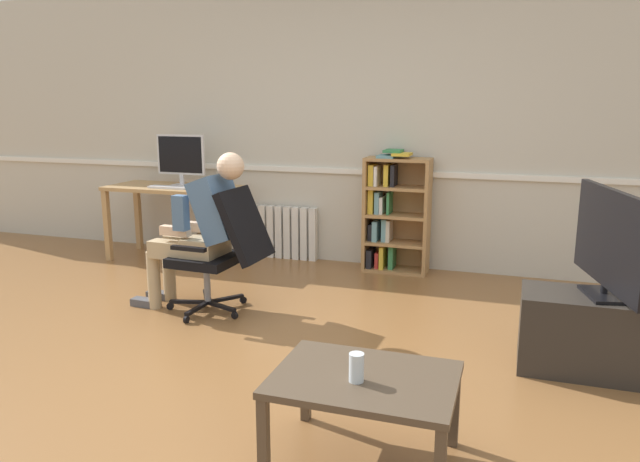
{
  "coord_description": "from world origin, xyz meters",
  "views": [
    {
      "loc": [
        1.45,
        -3.04,
        1.59
      ],
      "look_at": [
        0.15,
        0.85,
        0.7
      ],
      "focal_mm": 33.62,
      "sensor_mm": 36.0,
      "label": 1
    }
  ],
  "objects_px": {
    "bookshelf": "(392,214)",
    "keyboard": "(169,187)",
    "tv_stand": "(599,335)",
    "drinking_glass": "(356,367)",
    "computer_mouse": "(189,187)",
    "imac_monitor": "(181,156)",
    "radiator": "(284,232)",
    "office_chair": "(223,247)",
    "computer_desk": "(174,197)",
    "coffee_table": "(364,387)",
    "person_seated": "(201,228)",
    "tv_screen": "(610,241)"
  },
  "relations": [
    {
      "from": "person_seated",
      "to": "keyboard",
      "type": "bearing_deg",
      "value": -136.14
    },
    {
      "from": "drinking_glass",
      "to": "computer_mouse",
      "type": "bearing_deg",
      "value": 131.24
    },
    {
      "from": "computer_desk",
      "to": "tv_stand",
      "type": "bearing_deg",
      "value": -21.58
    },
    {
      "from": "tv_screen",
      "to": "person_seated",
      "type": "bearing_deg",
      "value": 71.79
    },
    {
      "from": "bookshelf",
      "to": "computer_mouse",
      "type": "bearing_deg",
      "value": -168.01
    },
    {
      "from": "radiator",
      "to": "office_chair",
      "type": "relative_size",
      "value": 0.73
    },
    {
      "from": "tv_stand",
      "to": "tv_screen",
      "type": "relative_size",
      "value": 0.95
    },
    {
      "from": "coffee_table",
      "to": "drinking_glass",
      "type": "height_order",
      "value": "drinking_glass"
    },
    {
      "from": "imac_monitor",
      "to": "person_seated",
      "type": "relative_size",
      "value": 0.43
    },
    {
      "from": "computer_mouse",
      "to": "keyboard",
      "type": "bearing_deg",
      "value": -174.65
    },
    {
      "from": "office_chair",
      "to": "tv_screen",
      "type": "relative_size",
      "value": 1.01
    },
    {
      "from": "bookshelf",
      "to": "drinking_glass",
      "type": "bearing_deg",
      "value": -80.95
    },
    {
      "from": "keyboard",
      "to": "tv_stand",
      "type": "xyz_separation_m",
      "value": [
        3.77,
        -1.36,
        -0.53
      ]
    },
    {
      "from": "computer_mouse",
      "to": "drinking_glass",
      "type": "distance_m",
      "value": 3.7
    },
    {
      "from": "imac_monitor",
      "to": "tv_stand",
      "type": "relative_size",
      "value": 0.58
    },
    {
      "from": "computer_mouse",
      "to": "drinking_glass",
      "type": "xyz_separation_m",
      "value": [
        2.43,
        -2.78,
        -0.29
      ]
    },
    {
      "from": "bookshelf",
      "to": "person_seated",
      "type": "relative_size",
      "value": 0.94
    },
    {
      "from": "drinking_glass",
      "to": "computer_desk",
      "type": "bearing_deg",
      "value": 132.77
    },
    {
      "from": "tv_stand",
      "to": "tv_screen",
      "type": "distance_m",
      "value": 0.57
    },
    {
      "from": "office_chair",
      "to": "person_seated",
      "type": "relative_size",
      "value": 0.79
    },
    {
      "from": "computer_mouse",
      "to": "coffee_table",
      "type": "distance_m",
      "value": 3.68
    },
    {
      "from": "imac_monitor",
      "to": "coffee_table",
      "type": "relative_size",
      "value": 0.66
    },
    {
      "from": "imac_monitor",
      "to": "drinking_glass",
      "type": "distance_m",
      "value": 4.01
    },
    {
      "from": "office_chair",
      "to": "drinking_glass",
      "type": "bearing_deg",
      "value": 45.02
    },
    {
      "from": "radiator",
      "to": "drinking_glass",
      "type": "bearing_deg",
      "value": -63.28
    },
    {
      "from": "computer_desk",
      "to": "bookshelf",
      "type": "distance_m",
      "value": 2.19
    },
    {
      "from": "computer_desk",
      "to": "coffee_table",
      "type": "distance_m",
      "value": 3.93
    },
    {
      "from": "coffee_table",
      "to": "tv_stand",
      "type": "bearing_deg",
      "value": 50.51
    },
    {
      "from": "tv_screen",
      "to": "computer_mouse",
      "type": "bearing_deg",
      "value": 55.24
    },
    {
      "from": "computer_desk",
      "to": "tv_stand",
      "type": "xyz_separation_m",
      "value": [
        3.8,
        -1.5,
        -0.41
      ]
    },
    {
      "from": "tv_stand",
      "to": "drinking_glass",
      "type": "bearing_deg",
      "value": -128.8
    },
    {
      "from": "bookshelf",
      "to": "keyboard",
      "type": "bearing_deg",
      "value": -168.66
    },
    {
      "from": "imac_monitor",
      "to": "person_seated",
      "type": "distance_m",
      "value": 1.71
    },
    {
      "from": "radiator",
      "to": "imac_monitor",
      "type": "bearing_deg",
      "value": -162.22
    },
    {
      "from": "computer_desk",
      "to": "tv_stand",
      "type": "height_order",
      "value": "computer_desk"
    },
    {
      "from": "imac_monitor",
      "to": "keyboard",
      "type": "distance_m",
      "value": 0.36
    },
    {
      "from": "tv_screen",
      "to": "bookshelf",
      "type": "bearing_deg",
      "value": 28.77
    },
    {
      "from": "radiator",
      "to": "person_seated",
      "type": "height_order",
      "value": "person_seated"
    },
    {
      "from": "computer_desk",
      "to": "keyboard",
      "type": "bearing_deg",
      "value": -77.2
    },
    {
      "from": "bookshelf",
      "to": "coffee_table",
      "type": "xyz_separation_m",
      "value": [
        0.53,
        -3.13,
        -0.18
      ]
    },
    {
      "from": "bookshelf",
      "to": "coffee_table",
      "type": "relative_size",
      "value": 1.44
    },
    {
      "from": "keyboard",
      "to": "office_chair",
      "type": "relative_size",
      "value": 0.42
    },
    {
      "from": "computer_mouse",
      "to": "tv_screen",
      "type": "relative_size",
      "value": 0.1
    },
    {
      "from": "bookshelf",
      "to": "office_chair",
      "type": "xyz_separation_m",
      "value": [
        -0.96,
        -1.57,
        -0.03
      ]
    },
    {
      "from": "imac_monitor",
      "to": "coffee_table",
      "type": "distance_m",
      "value": 4.0
    },
    {
      "from": "office_chair",
      "to": "coffee_table",
      "type": "height_order",
      "value": "office_chair"
    },
    {
      "from": "keyboard",
      "to": "coffee_table",
      "type": "distance_m",
      "value": 3.82
    },
    {
      "from": "imac_monitor",
      "to": "office_chair",
      "type": "bearing_deg",
      "value": -49.5
    },
    {
      "from": "coffee_table",
      "to": "drinking_glass",
      "type": "xyz_separation_m",
      "value": [
        -0.02,
        -0.06,
        0.11
      ]
    },
    {
      "from": "radiator",
      "to": "drinking_glass",
      "type": "distance_m",
      "value": 3.69
    }
  ]
}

